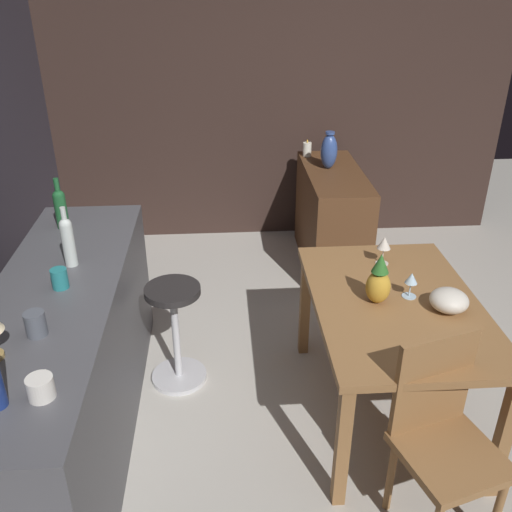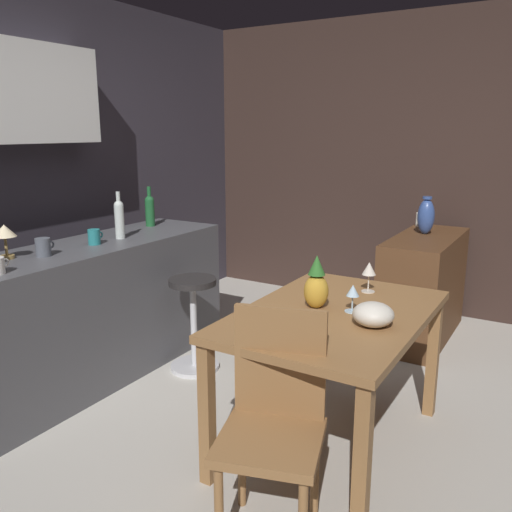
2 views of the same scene
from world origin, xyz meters
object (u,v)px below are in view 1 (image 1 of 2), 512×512
object	(u,v)px
wine_glass_right	(384,244)
cup_white	(41,387)
sideboard_cabinet	(331,219)
wine_bottle_clear	(68,240)
vase_ceramic_blue	(329,151)
wine_bottle_green	(60,207)
cup_teal	(60,278)
cup_slate	(36,324)
fruit_bowl	(449,300)
chair_near_window	(442,433)
wine_glass_left	(411,280)
pineapple_centerpiece	(379,282)
pillar_candle_tall	(307,149)
dining_table	(394,316)
bar_stool	(176,332)

from	to	relation	value
wine_glass_right	cup_white	distance (m)	1.97
sideboard_cabinet	wine_glass_right	size ratio (longest dim) A/B	6.48
wine_bottle_clear	vase_ceramic_blue	distance (m)	2.32
wine_bottle_green	cup_teal	bearing A→B (deg)	-167.92
wine_bottle_clear	wine_glass_right	bearing A→B (deg)	-83.50
cup_slate	vase_ceramic_blue	distance (m)	2.78
wine_glass_right	fruit_bowl	bearing A→B (deg)	-158.35
chair_near_window	fruit_bowl	bearing A→B (deg)	-19.19
wine_glass_left	wine_glass_right	world-z (taller)	wine_glass_right
sideboard_cabinet	pineapple_centerpiece	xyz separation A→B (m)	(-1.76, 0.12, 0.45)
pineapple_centerpiece	cup_white	bearing A→B (deg)	118.83
chair_near_window	pillar_candle_tall	size ratio (longest dim) A/B	6.54
sideboard_cabinet	fruit_bowl	bearing A→B (deg)	-173.57
wine_bottle_green	wine_bottle_clear	size ratio (longest dim) A/B	0.95
cup_white	vase_ceramic_blue	size ratio (longest dim) A/B	0.44
wine_bottle_green	pineapple_centerpiece	bearing A→B (deg)	-111.56
chair_near_window	wine_bottle_clear	size ratio (longest dim) A/B	2.91
dining_table	cup_slate	xyz separation A→B (m)	(-0.40, 1.66, 0.30)
sideboard_cabinet	chair_near_window	world-z (taller)	chair_near_window
sideboard_cabinet	bar_stool	bearing A→B (deg)	139.70
wine_glass_left	bar_stool	bearing A→B (deg)	75.39
bar_stool	wine_glass_right	xyz separation A→B (m)	(0.04, -1.20, 0.52)
fruit_bowl	wine_glass_left	bearing A→B (deg)	48.34
bar_stool	vase_ceramic_blue	world-z (taller)	vase_ceramic_blue
fruit_bowl	dining_table	bearing A→B (deg)	66.37
chair_near_window	fruit_bowl	world-z (taller)	chair_near_window
cup_teal	pillar_candle_tall	bearing A→B (deg)	-34.56
bar_stool	pillar_candle_tall	distance (m)	2.15
pineapple_centerpiece	wine_glass_right	bearing A→B (deg)	-18.94
wine_glass_left	cup_teal	distance (m)	1.73
chair_near_window	wine_glass_left	distance (m)	0.79
pillar_candle_tall	wine_bottle_clear	bearing A→B (deg)	142.50
dining_table	chair_near_window	bearing A→B (deg)	-177.49
dining_table	sideboard_cabinet	distance (m)	1.78
chair_near_window	wine_glass_left	xyz separation A→B (m)	(0.71, -0.05, 0.34)
wine_glass_right	pillar_candle_tall	xyz separation A→B (m)	(1.78, 0.17, 0.01)
pillar_candle_tall	wine_bottle_green	bearing A→B (deg)	132.16
sideboard_cabinet	pillar_candle_tall	bearing A→B (deg)	21.23
pineapple_centerpiece	fruit_bowl	xyz separation A→B (m)	(-0.10, -0.33, -0.06)
pillar_candle_tall	cup_white	bearing A→B (deg)	154.77
chair_near_window	bar_stool	xyz separation A→B (m)	(1.03, 1.20, -0.15)
pineapple_centerpiece	pillar_candle_tall	size ratio (longest dim) A/B	1.93
bar_stool	pineapple_centerpiece	bearing A→B (deg)	-108.70
dining_table	chair_near_window	size ratio (longest dim) A/B	1.36
cup_slate	bar_stool	bearing A→B (deg)	-32.67
chair_near_window	vase_ceramic_blue	world-z (taller)	vase_ceramic_blue
wine_bottle_clear	bar_stool	bearing A→B (deg)	-72.03
bar_stool	wine_glass_left	size ratio (longest dim) A/B	4.68
sideboard_cabinet	cup_white	xyz separation A→B (m)	(-2.55, 1.56, 0.53)
wine_bottle_green	vase_ceramic_blue	xyz separation A→B (m)	(1.18, -1.78, -0.07)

